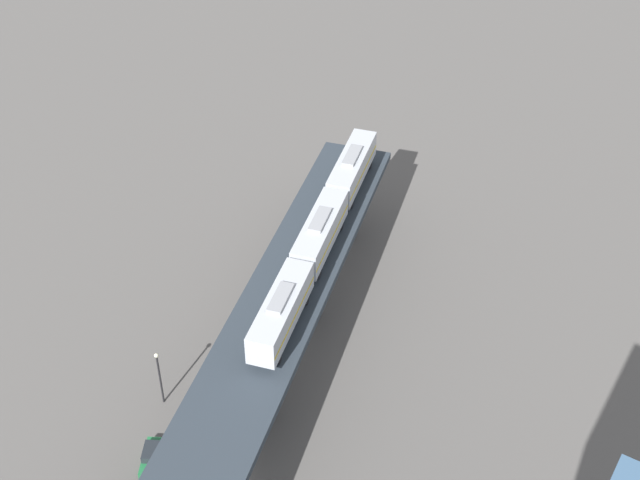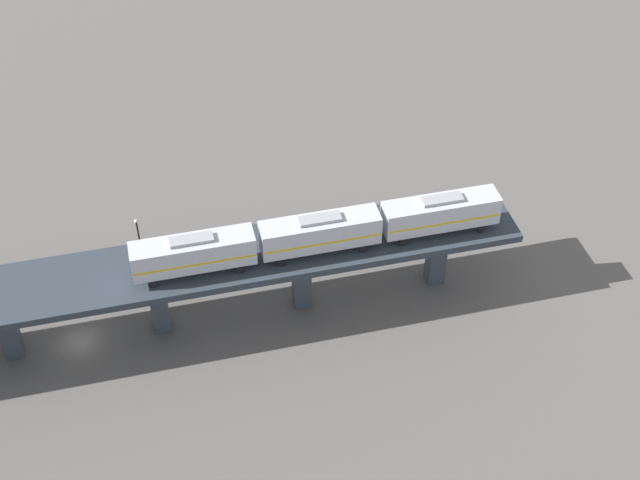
% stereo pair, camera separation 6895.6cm
% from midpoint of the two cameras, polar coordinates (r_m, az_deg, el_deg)
% --- Properties ---
extents(elevated_viaduct, '(32.01, 91.02, 8.58)m').
position_cam_midpoint_polar(elevated_viaduct, '(78.47, -30.38, -22.20)').
color(elevated_viaduct, '#283039').
rests_on(elevated_viaduct, ground).
extents(subway_train, '(12.37, 36.65, 4.45)m').
position_cam_midpoint_polar(subway_train, '(84.24, -19.67, -8.15)').
color(subway_train, '#ADB2BA').
rests_on(subway_train, elevated_viaduct).
extents(street_car_white, '(2.83, 4.71, 1.89)m').
position_cam_midpoint_polar(street_car_white, '(89.95, -26.78, -17.13)').
color(street_car_white, silver).
rests_on(street_car_white, ground).
extents(street_car_green, '(3.70, 4.72, 1.89)m').
position_cam_midpoint_polar(street_car_green, '(87.83, -32.66, -22.20)').
color(street_car_green, '#1E6638').
rests_on(street_car_green, ground).
extents(street_lamp, '(0.44, 0.44, 6.94)m').
position_cam_midpoint_polar(street_lamp, '(88.53, -31.27, -17.06)').
color(street_lamp, black).
rests_on(street_lamp, ground).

